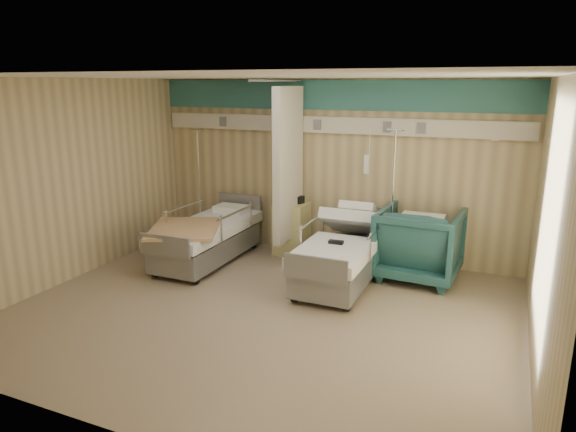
{
  "coord_description": "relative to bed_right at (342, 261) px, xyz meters",
  "views": [
    {
      "loc": [
        2.61,
        -5.22,
        2.72
      ],
      "look_at": [
        0.08,
        0.6,
        1.08
      ],
      "focal_mm": 32.0,
      "sensor_mm": 36.0,
      "label": 1
    }
  ],
  "objects": [
    {
      "name": "bedside_cabinet",
      "position": [
        -1.15,
        0.9,
        0.11
      ],
      "size": [
        0.5,
        0.48,
        0.85
      ],
      "primitive_type": "cube",
      "color": "#CBC87E",
      "rests_on": "ground"
    },
    {
      "name": "ground",
      "position": [
        -0.6,
        -1.3,
        -0.32
      ],
      "size": [
        6.0,
        5.0,
        0.0
      ],
      "primitive_type": "cube",
      "color": "#88715E",
      "rests_on": "ground"
    },
    {
      "name": "iv_stand_left",
      "position": [
        -2.94,
        0.98,
        0.09
      ],
      "size": [
        0.35,
        0.35,
        1.95
      ],
      "rotation": [
        0.0,
        0.0,
        -0.05
      ],
      "color": "silver",
      "rests_on": "ground"
    },
    {
      "name": "room_walls",
      "position": [
        -0.63,
        -1.05,
        1.55
      ],
      "size": [
        6.04,
        5.04,
        2.82
      ],
      "color": "tan",
      "rests_on": "ground"
    },
    {
      "name": "visitor_armchair",
      "position": [
        0.95,
        0.6,
        0.2
      ],
      "size": [
        1.17,
        1.2,
        1.03
      ],
      "primitive_type": "imported",
      "rotation": [
        0.0,
        0.0,
        3.08
      ],
      "color": "#1E494C",
      "rests_on": "ground"
    },
    {
      "name": "call_remote",
      "position": [
        -0.03,
        -0.21,
        0.34
      ],
      "size": [
        0.2,
        0.1,
        0.04
      ],
      "primitive_type": "cube",
      "rotation": [
        0.0,
        0.0,
        0.04
      ],
      "color": "black",
      "rests_on": "bed_right"
    },
    {
      "name": "tan_blanket",
      "position": [
        -2.28,
        -0.46,
        0.34
      ],
      "size": [
        1.37,
        1.49,
        0.04
      ],
      "primitive_type": "cube",
      "rotation": [
        0.0,
        0.0,
        0.42
      ],
      "color": "tan",
      "rests_on": "bed_left"
    },
    {
      "name": "toiletry_bag",
      "position": [
        -1.08,
        0.96,
        0.59
      ],
      "size": [
        0.24,
        0.19,
        0.11
      ],
      "primitive_type": "cube",
      "rotation": [
        0.0,
        0.0,
        -0.3
      ],
      "color": "black",
      "rests_on": "bedside_cabinet"
    },
    {
      "name": "bed_left",
      "position": [
        -2.2,
        0.0,
        0.0
      ],
      "size": [
        1.0,
        2.16,
        0.63
      ],
      "primitive_type": null,
      "color": "white",
      "rests_on": "ground"
    },
    {
      "name": "iv_stand_right",
      "position": [
        0.5,
        0.77,
        0.12
      ],
      "size": [
        0.38,
        0.38,
        2.11
      ],
      "rotation": [
        0.0,
        0.0,
        -0.23
      ],
      "color": "silver",
      "rests_on": "ground"
    },
    {
      "name": "waffle_blanket",
      "position": [
        0.97,
        0.6,
        0.75
      ],
      "size": [
        0.6,
        0.53,
        0.07
      ],
      "primitive_type": "cube",
      "rotation": [
        0.0,
        0.0,
        3.15
      ],
      "color": "white",
      "rests_on": "visitor_armchair"
    },
    {
      "name": "bed_right",
      "position": [
        0.0,
        0.0,
        0.0
      ],
      "size": [
        1.0,
        2.16,
        0.63
      ],
      "primitive_type": null,
      "color": "white",
      "rests_on": "ground"
    },
    {
      "name": "white_cup",
      "position": [
        -1.32,
        1.03,
        0.59
      ],
      "size": [
        0.09,
        0.09,
        0.12
      ],
      "primitive_type": "cylinder",
      "rotation": [
        0.0,
        0.0,
        -0.16
      ],
      "color": "white",
      "rests_on": "bedside_cabinet"
    }
  ]
}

